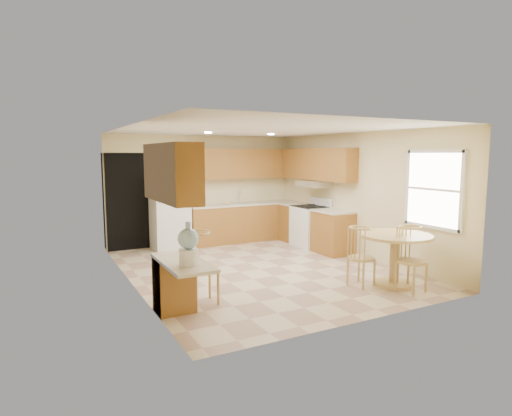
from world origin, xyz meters
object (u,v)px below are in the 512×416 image
chair_table_b (417,254)px  water_crock (188,246)px  chair_table_a (366,252)px  dining_table (395,252)px  chair_desk (205,262)px  refrigerator (170,210)px  stove (310,226)px

chair_table_b → water_crock: (-3.40, 0.37, 0.40)m
chair_table_a → chair_table_b: size_ratio=0.94×
dining_table → chair_desk: bearing=169.2°
chair_table_a → water_crock: size_ratio=1.82×
refrigerator → water_crock: refrigerator is taller
chair_table_b → water_crock: size_ratio=1.93×
chair_desk → refrigerator: bearing=171.0°
chair_table_b → refrigerator: bearing=-71.1°
refrigerator → stove: 3.15m
refrigerator → water_crock: 4.46m
refrigerator → chair_table_b: bearing=-63.4°
chair_table_a → chair_desk: size_ratio=0.92×
stove → chair_table_a: bearing=-108.8°
refrigerator → chair_table_a: size_ratio=1.85×
refrigerator → chair_desk: bearing=-99.2°
dining_table → chair_table_b: size_ratio=1.14×
stove → dining_table: stove is taller
chair_table_a → water_crock: 2.98m
stove → chair_table_a: (-0.98, -2.88, 0.10)m
stove → refrigerator: bearing=157.0°
refrigerator → dining_table: 4.87m
chair_table_a → dining_table: bearing=57.6°
refrigerator → dining_table: size_ratio=1.54×
stove → chair_table_b: (-0.52, -3.47, 0.13)m
refrigerator → water_crock: size_ratio=3.37×
stove → chair_desk: size_ratio=1.08×
stove → chair_table_b: stove is taller
stove → dining_table: size_ratio=0.97×
dining_table → chair_desk: chair_desk is taller
refrigerator → dining_table: refrigerator is taller
chair_table_a → chair_table_b: (0.46, -0.60, 0.03)m
stove → chair_table_a: size_ratio=1.17×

